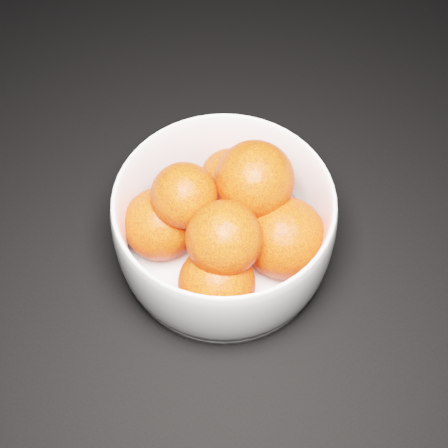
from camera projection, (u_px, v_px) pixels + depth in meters
The scene contains 3 objects.
ground at pixel (332, 87), 0.71m from camera, with size 3.00×3.00×0.00m, color black.
bowl at pixel (224, 227), 0.55m from camera, with size 0.19×0.19×0.09m.
orange_pile at pixel (228, 222), 0.54m from camera, with size 0.17×0.16×0.11m.
Camera 1 is at (0.21, -0.49, 0.51)m, focal length 50.00 mm.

